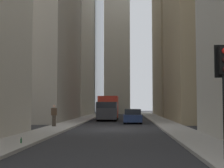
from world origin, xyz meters
The scene contains 13 objects.
ground_plane centered at (0.00, 0.00, 0.00)m, with size 135.00×135.00×0.00m, color #262628.
sidewalk_right centered at (0.00, 4.50, 0.07)m, with size 90.00×2.20×0.14m, color gray.
sidewalk_left centered at (0.00, -4.50, 0.07)m, with size 90.00×2.20×0.14m, color gray.
building_left_far centered at (28.41, -10.60, 11.16)m, with size 16.50×10.00×22.33m.
building_left_midfar centered at (10.80, -10.59, 13.00)m, with size 13.65×10.50×25.98m.
building_right_far centered at (29.01, 10.60, 15.85)m, with size 18.37×10.50×31.68m.
building_right_midfar centered at (11.73, 10.60, 9.62)m, with size 14.05×10.00×19.24m.
church_spire centered at (39.61, 1.18, 19.37)m, with size 5.57×5.57×37.16m.
delivery_truck centered at (13.18, 1.40, 1.46)m, with size 6.46×2.25×2.84m.
sedan_navy centered at (7.72, -1.40, 0.66)m, with size 4.30×1.78×1.42m.
traffic_light_foreground centered at (-13.95, -4.09, 2.89)m, with size 0.43×0.52×3.75m.
pedestrian centered at (0.89, 4.97, 1.07)m, with size 0.26×0.44×1.71m.
discarded_bottle centered at (-10.09, 3.92, 0.25)m, with size 0.07×0.07×0.27m.
Camera 1 is at (-24.58, -0.95, 1.92)m, focal length 51.47 mm.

